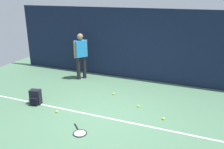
# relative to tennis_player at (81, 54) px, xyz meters

# --- Properties ---
(ground_plane) EXTENTS (12.00, 12.00, 0.00)m
(ground_plane) POSITION_rel_tennis_player_xyz_m (1.98, -2.22, -0.97)
(ground_plane) COLOR #4C7556
(back_fence) EXTENTS (10.00, 0.10, 2.58)m
(back_fence) POSITION_rel_tennis_player_xyz_m (1.98, 0.78, 0.32)
(back_fence) COLOR #141E38
(back_fence) RESTS_ON ground
(court_line) EXTENTS (9.00, 0.05, 0.00)m
(court_line) POSITION_rel_tennis_player_xyz_m (1.98, -2.39, -0.96)
(court_line) COLOR white
(court_line) RESTS_ON ground
(tennis_player) EXTENTS (0.42, 0.45, 1.70)m
(tennis_player) POSITION_rel_tennis_player_xyz_m (0.00, 0.00, 0.00)
(tennis_player) COLOR black
(tennis_player) RESTS_ON ground
(tennis_racket) EXTENTS (0.56, 0.55, 0.03)m
(tennis_racket) POSITION_rel_tennis_player_xyz_m (1.76, -3.27, -0.95)
(tennis_racket) COLOR black
(tennis_racket) RESTS_ON ground
(backpack) EXTENTS (0.34, 0.33, 0.44)m
(backpack) POSITION_rel_tennis_player_xyz_m (-0.17, -2.43, -0.76)
(backpack) COLOR black
(backpack) RESTS_ON ground
(tennis_ball_near_player) EXTENTS (0.07, 0.07, 0.07)m
(tennis_ball_near_player) POSITION_rel_tennis_player_xyz_m (3.44, -1.92, -0.93)
(tennis_ball_near_player) COLOR #CCE033
(tennis_ball_near_player) RESTS_ON ground
(tennis_ball_by_fence) EXTENTS (0.07, 0.07, 0.07)m
(tennis_ball_by_fence) POSITION_rel_tennis_player_xyz_m (2.64, -1.49, -0.93)
(tennis_ball_by_fence) COLOR #CCE033
(tennis_ball_by_fence) RESTS_ON ground
(tennis_ball_mid_court) EXTENTS (0.07, 0.07, 0.07)m
(tennis_ball_mid_court) POSITION_rel_tennis_player_xyz_m (0.69, -2.64, -0.93)
(tennis_ball_mid_court) COLOR #CCE033
(tennis_ball_mid_court) RESTS_ON ground
(tennis_ball_far_left) EXTENTS (0.07, 0.07, 0.07)m
(tennis_ball_far_left) POSITION_rel_tennis_player_xyz_m (1.67, -0.96, -0.93)
(tennis_ball_far_left) COLOR #CCE033
(tennis_ball_far_left) RESTS_ON ground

